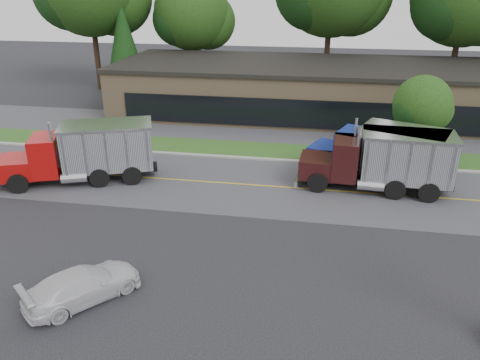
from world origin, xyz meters
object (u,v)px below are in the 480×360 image
object	(u,v)px
rally_car	(83,285)
dump_truck_maroon	(385,160)
dump_truck_red	(87,151)
dump_truck_blue	(383,153)

from	to	relation	value
rally_car	dump_truck_maroon	bearing A→B (deg)	-94.92
dump_truck_red	dump_truck_maroon	size ratio (longest dim) A/B	1.07
dump_truck_blue	rally_car	world-z (taller)	dump_truck_blue
dump_truck_maroon	rally_car	xyz separation A→B (m)	(-11.84, -12.05, -1.18)
dump_truck_red	rally_car	world-z (taller)	dump_truck_red
dump_truck_maroon	rally_car	world-z (taller)	dump_truck_maroon
dump_truck_red	dump_truck_maroon	distance (m)	16.86
dump_truck_maroon	rally_car	size ratio (longest dim) A/B	1.96
dump_truck_red	dump_truck_blue	bearing A→B (deg)	168.38
dump_truck_blue	dump_truck_maroon	xyz separation A→B (m)	(-0.03, -1.17, 0.00)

